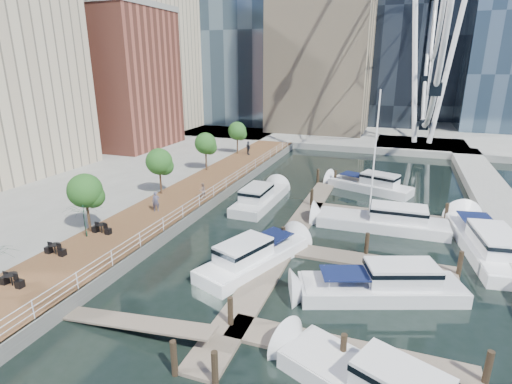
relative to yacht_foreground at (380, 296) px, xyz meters
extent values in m
plane|color=black|center=(-10.28, -3.81, 0.00)|extent=(520.00, 520.00, 0.00)
cube|color=brown|center=(-19.28, 11.19, 0.50)|extent=(6.00, 60.00, 1.00)
cube|color=#595954|center=(-16.28, 11.19, 0.50)|extent=(0.25, 60.00, 1.00)
cube|color=gray|center=(-10.28, 98.19, 0.50)|extent=(200.00, 114.00, 1.00)
cube|color=gray|center=(9.72, 16.19, 0.50)|extent=(4.00, 60.00, 1.00)
cube|color=gray|center=(3.72, 48.19, 0.50)|extent=(14.00, 12.00, 1.00)
cube|color=#6D6051|center=(-7.28, 6.19, 0.10)|extent=(2.00, 32.00, 0.20)
cube|color=#6D6051|center=(-1.28, -5.81, 0.10)|extent=(12.00, 2.00, 0.20)
cube|color=#6D6051|center=(-1.28, 4.19, 0.10)|extent=(12.00, 2.00, 0.20)
cube|color=#6D6051|center=(-1.28, 14.19, 0.10)|extent=(12.00, 2.00, 0.20)
cube|color=brown|center=(-40.28, 30.19, 11.00)|extent=(12.00, 14.00, 20.00)
cube|color=#BCAD8E|center=(-46.28, 46.19, 15.00)|extent=(14.00, 16.00, 28.00)
cylinder|color=white|center=(1.22, 48.19, 14.00)|extent=(0.80, 0.80, 26.00)
cylinder|color=white|center=(6.22, 48.19, 14.00)|extent=(0.80, 0.80, 26.00)
cylinder|color=#3F2B1C|center=(-21.68, 0.19, 2.20)|extent=(0.20, 0.20, 2.40)
sphere|color=#265B1E|center=(-21.68, 0.19, 4.30)|extent=(2.60, 2.60, 2.60)
cylinder|color=#3F2B1C|center=(-21.68, 10.19, 2.20)|extent=(0.20, 0.20, 2.40)
sphere|color=#265B1E|center=(-21.68, 10.19, 4.30)|extent=(2.60, 2.60, 2.60)
cylinder|color=#3F2B1C|center=(-21.68, 20.19, 2.20)|extent=(0.20, 0.20, 2.40)
sphere|color=#265B1E|center=(-21.68, 20.19, 4.30)|extent=(2.60, 2.60, 2.60)
cylinder|color=#3F2B1C|center=(-21.68, 30.19, 2.20)|extent=(0.20, 0.20, 2.40)
sphere|color=#265B1E|center=(-21.68, 30.19, 4.30)|extent=(2.60, 2.60, 2.60)
imported|color=#44435A|center=(-19.34, 5.75, 1.89)|extent=(0.77, 0.70, 1.77)
imported|color=#8D6D61|center=(-17.15, 10.35, 1.77)|extent=(0.93, 0.95, 1.54)
imported|color=#32353E|center=(-19.97, 30.09, 1.97)|extent=(1.17, 1.11, 1.94)
imported|color=#0F3923|center=(-21.22, -0.78, 2.30)|extent=(3.21, 3.26, 2.60)
camera|label=1|loc=(0.10, -22.30, 13.34)|focal=28.00mm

